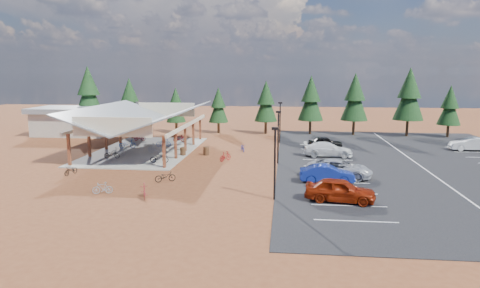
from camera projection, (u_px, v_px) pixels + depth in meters
ground at (224, 167)px, 40.40m from camera, size 140.00×140.00×0.00m
asphalt_lot at (418, 164)px, 41.38m from camera, size 27.00×44.00×0.04m
concrete_pad at (146, 151)px, 48.31m from camera, size 10.60×18.60×0.10m
bike_pavilion at (144, 117)px, 47.67m from camera, size 11.65×19.40×4.97m
outbuilding at (74, 121)px, 60.23m from camera, size 11.00×7.00×3.90m
lamp_post_0 at (275, 158)px, 29.57m from camera, size 0.50×0.25×5.14m
lamp_post_1 at (278, 133)px, 41.33m from camera, size 0.50×0.25×5.14m
lamp_post_2 at (280, 120)px, 53.09m from camera, size 0.50×0.25×5.14m
trash_bin_0 at (183, 152)px, 45.42m from camera, size 0.60×0.60×0.90m
trash_bin_1 at (206, 151)px, 45.87m from camera, size 0.60×0.60×0.90m
pine_0 at (89, 92)px, 63.30m from camera, size 4.16×4.16×9.69m
pine_1 at (130, 99)px, 63.84m from camera, size 3.40×3.40×7.93m
pine_2 at (176, 105)px, 61.90m from camera, size 2.83×2.83×6.58m
pine_3 at (218, 105)px, 61.59m from camera, size 2.84×2.84×6.63m
pine_4 at (266, 102)px, 60.65m from camera, size 3.27×3.27×7.61m
pine_5 at (311, 99)px, 60.23m from camera, size 3.58×3.58×8.35m
pine_6 at (355, 97)px, 59.39m from camera, size 3.74×3.74×8.72m
pine_7 at (409, 94)px, 58.18m from camera, size 4.06×4.06×9.46m
pine_8 at (450, 106)px, 57.57m from camera, size 3.04×3.04×7.08m
bike_0 at (112, 154)px, 43.70m from camera, size 1.65×0.66×0.85m
bike_1 at (118, 151)px, 45.05m from camera, size 1.53×0.45×0.91m
bike_2 at (127, 144)px, 49.41m from camera, size 1.99×1.10×0.99m
bike_3 at (140, 137)px, 54.58m from camera, size 1.74×0.81×1.01m
bike_4 at (159, 158)px, 41.51m from camera, size 1.87×0.84×0.95m
bike_5 at (156, 148)px, 46.36m from camera, size 1.92×0.92×1.11m
bike_6 at (164, 143)px, 50.48m from camera, size 1.78×0.74×0.91m
bike_7 at (179, 138)px, 53.85m from camera, size 1.61×0.82×0.93m
bike_8 at (71, 170)px, 37.17m from camera, size 0.88×1.63×0.81m
bike_11 at (144, 191)px, 30.27m from camera, size 1.04×1.82×1.06m
bike_12 at (165, 176)px, 34.79m from camera, size 1.78×1.33×0.89m
bike_13 at (102, 188)px, 31.38m from camera, size 1.53×0.83×0.88m
bike_14 at (243, 148)px, 48.00m from camera, size 0.99×1.66×0.82m
bike_15 at (225, 156)px, 42.88m from camera, size 1.28×1.58×0.97m
car_0 at (340, 190)px, 29.36m from camera, size 5.02×2.72×1.62m
car_1 at (327, 174)px, 34.41m from camera, size 4.36×1.54×1.43m
car_2 at (339, 169)px, 36.03m from camera, size 5.86×3.54×1.52m
car_3 at (328, 149)px, 44.98m from camera, size 5.12×2.12×1.48m
car_4 at (325, 142)px, 49.80m from camera, size 4.12×2.21×1.33m
car_9 at (471, 144)px, 48.22m from camera, size 4.56×1.76×1.48m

